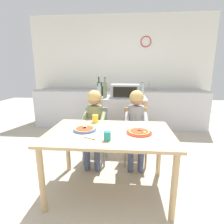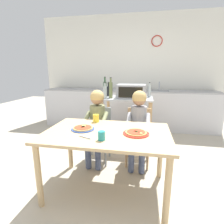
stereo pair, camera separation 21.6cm
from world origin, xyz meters
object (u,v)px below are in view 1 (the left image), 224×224
(bottle_clear_vinegar, at_px, (105,89))
(pizza_plate_red_rimmed, at_px, (139,132))
(child_in_olive_shirt, at_px, (94,118))
(bottle_tall_green_wine, at_px, (102,91))
(drinking_cup_teal, at_px, (107,136))
(dining_chair_left, at_px, (96,130))
(serving_spoon, at_px, (89,138))
(dining_table, at_px, (110,140))
(toaster_oven, at_px, (125,91))
(bottle_brown_beer, at_px, (99,89))
(drinking_cup_yellow, at_px, (95,119))
(pizza_plate_blue_rimmed, at_px, (85,129))
(dining_chair_right, at_px, (135,131))
(bottle_dark_olive_oil, at_px, (142,91))
(child_in_grey_shirt, at_px, (136,119))
(bottle_slim_sauce, at_px, (99,92))
(kitchen_island_cart, at_px, (121,113))

(bottle_clear_vinegar, distance_m, pizza_plate_red_rimmed, 1.44)
(bottle_clear_vinegar, distance_m, child_in_olive_shirt, 0.78)
(bottle_tall_green_wine, distance_m, drinking_cup_teal, 1.82)
(dining_chair_left, height_order, serving_spoon, dining_chair_left)
(dining_table, bearing_deg, drinking_cup_teal, -90.80)
(toaster_oven, xyz_separation_m, bottle_brown_beer, (-0.47, -0.09, 0.03))
(toaster_oven, relative_size, drinking_cup_teal, 5.70)
(bottle_tall_green_wine, xyz_separation_m, drinking_cup_yellow, (0.09, -1.20, -0.22))
(dining_table, distance_m, pizza_plate_red_rimmed, 0.33)
(toaster_oven, height_order, bottle_clear_vinegar, bottle_clear_vinegar)
(pizza_plate_blue_rimmed, bearing_deg, dining_chair_right, 49.75)
(bottle_dark_olive_oil, distance_m, serving_spoon, 1.88)
(dining_chair_right, relative_size, pizza_plate_red_rimmed, 2.98)
(toaster_oven, distance_m, bottle_clear_vinegar, 0.37)
(child_in_olive_shirt, xyz_separation_m, drinking_cup_yellow, (0.06, -0.26, 0.07))
(pizza_plate_blue_rimmed, relative_size, serving_spoon, 1.88)
(dining_chair_right, bearing_deg, child_in_grey_shirt, -90.00)
(dining_chair_right, relative_size, pizza_plate_blue_rimmed, 3.09)
(drinking_cup_yellow, bearing_deg, bottle_tall_green_wine, 94.24)
(pizza_plate_blue_rimmed, bearing_deg, bottle_slim_sauce, 90.62)
(bottle_dark_olive_oil, xyz_separation_m, dining_chair_right, (-0.15, -0.80, -0.52))
(bottle_dark_olive_oil, distance_m, drinking_cup_yellow, 1.39)
(toaster_oven, xyz_separation_m, dining_chair_right, (0.17, -0.66, -0.53))
(bottle_clear_vinegar, bearing_deg, bottle_brown_beer, 172.21)
(bottle_dark_olive_oil, relative_size, drinking_cup_yellow, 2.75)
(bottle_tall_green_wine, relative_size, drinking_cup_yellow, 2.67)
(dining_table, bearing_deg, drinking_cup_yellow, 123.03)
(toaster_oven, distance_m, pizza_plate_blue_rimmed, 1.46)
(bottle_slim_sauce, relative_size, bottle_brown_beer, 0.76)
(dining_chair_right, xyz_separation_m, child_in_grey_shirt, (0.00, -0.12, 0.22))
(bottle_brown_beer, height_order, child_in_grey_shirt, bottle_brown_beer)
(dining_table, distance_m, serving_spoon, 0.30)
(dining_chair_right, distance_m, drinking_cup_yellow, 0.72)
(bottle_brown_beer, bearing_deg, dining_table, -76.26)
(bottle_brown_beer, bearing_deg, drinking_cup_yellow, -84.03)
(bottle_brown_beer, distance_m, drinking_cup_teal, 1.60)
(bottle_tall_green_wine, bearing_deg, dining_table, -78.74)
(child_in_olive_shirt, bearing_deg, toaster_oven, 61.79)
(drinking_cup_teal, xyz_separation_m, drinking_cup_yellow, (-0.21, 0.57, 0.01))
(serving_spoon, bearing_deg, toaster_oven, 78.58)
(kitchen_island_cart, relative_size, drinking_cup_teal, 10.24)
(bottle_dark_olive_oil, relative_size, dining_table, 0.20)
(toaster_oven, xyz_separation_m, dining_chair_left, (-0.43, -0.68, -0.53))
(bottle_slim_sauce, height_order, bottle_brown_beer, bottle_brown_beer)
(bottle_clear_vinegar, bearing_deg, child_in_olive_shirt, -95.90)
(kitchen_island_cart, height_order, child_in_grey_shirt, child_in_grey_shirt)
(dining_table, distance_m, pizza_plate_blue_rimmed, 0.30)
(toaster_oven, distance_m, dining_chair_left, 0.96)
(kitchen_island_cart, distance_m, drinking_cup_yellow, 1.11)
(serving_spoon, bearing_deg, kitchen_island_cart, 80.92)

